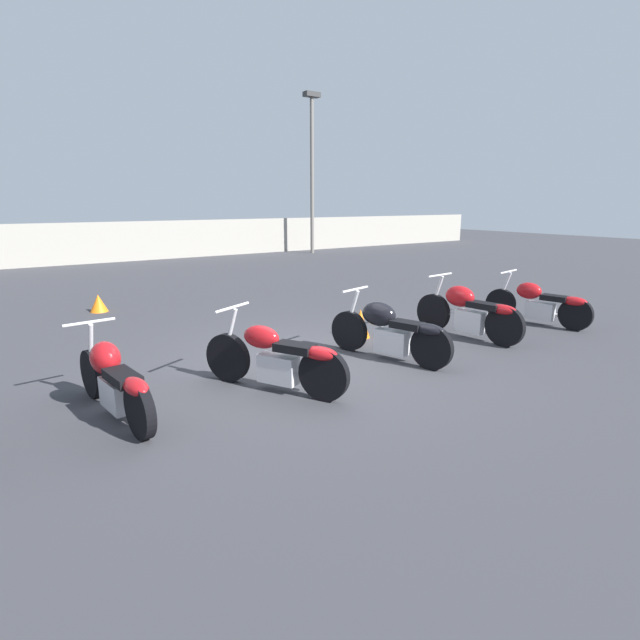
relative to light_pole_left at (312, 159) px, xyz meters
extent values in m
plane|color=#38383D|center=(-8.58, -13.01, -4.02)|extent=(60.00, 60.00, 0.00)
cube|color=#9E998E|center=(-8.58, 1.35, -3.26)|extent=(40.00, 0.04, 1.51)
cylinder|color=slate|center=(0.00, 0.00, -0.76)|extent=(0.16, 0.16, 6.51)
cube|color=#333333|center=(0.00, 0.00, 2.59)|extent=(0.70, 0.35, 0.20)
cylinder|color=black|center=(-11.45, -12.68, -3.73)|extent=(0.17, 0.58, 0.57)
cylinder|color=black|center=(-11.28, -14.07, -3.73)|extent=(0.17, 0.58, 0.57)
cube|color=silver|center=(-11.36, -13.44, -3.76)|extent=(0.26, 0.53, 0.32)
ellipsoid|color=#AD1419|center=(-11.39, -13.21, -3.41)|extent=(0.35, 0.46, 0.36)
cube|color=black|center=(-11.33, -13.68, -3.50)|extent=(0.30, 0.55, 0.10)
ellipsoid|color=#AD1419|center=(-11.29, -14.02, -3.50)|extent=(0.25, 0.46, 0.16)
cylinder|color=silver|center=(-11.44, -12.78, -3.09)|extent=(0.56, 0.10, 0.04)
cylinder|color=silver|center=(-11.45, -12.73, -3.41)|extent=(0.08, 0.25, 0.62)
cylinder|color=silver|center=(-11.22, -13.57, -3.82)|extent=(0.15, 0.70, 0.07)
cylinder|color=black|center=(-9.92, -13.07, -3.70)|extent=(0.38, 0.60, 0.62)
cylinder|color=black|center=(-9.28, -14.29, -3.70)|extent=(0.38, 0.60, 0.62)
cube|color=silver|center=(-9.57, -13.74, -3.74)|extent=(0.41, 0.53, 0.34)
ellipsoid|color=#AD1419|center=(-9.68, -13.54, -3.36)|extent=(0.44, 0.54, 0.28)
cube|color=black|center=(-9.46, -13.95, -3.43)|extent=(0.43, 0.53, 0.10)
ellipsoid|color=#AD1419|center=(-9.30, -14.25, -3.45)|extent=(0.38, 0.48, 0.16)
cylinder|color=silver|center=(-9.87, -13.16, -3.04)|extent=(0.59, 0.34, 0.04)
cylinder|color=silver|center=(-9.90, -13.12, -3.37)|extent=(0.16, 0.25, 0.65)
cylinder|color=silver|center=(-9.40, -13.81, -3.80)|extent=(0.35, 0.59, 0.07)
cylinder|color=black|center=(-7.81, -12.86, -3.71)|extent=(0.26, 0.62, 0.62)
cylinder|color=black|center=(-7.44, -14.21, -3.71)|extent=(0.26, 0.62, 0.62)
cube|color=silver|center=(-7.61, -13.61, -3.74)|extent=(0.33, 0.54, 0.34)
ellipsoid|color=black|center=(-7.67, -13.38, -3.36)|extent=(0.44, 0.61, 0.35)
cube|color=black|center=(-7.54, -13.84, -3.45)|extent=(0.35, 0.51, 0.10)
ellipsoid|color=black|center=(-7.45, -14.16, -3.46)|extent=(0.31, 0.48, 0.16)
cylinder|color=silver|center=(-7.79, -12.96, -3.05)|extent=(0.61, 0.20, 0.04)
cylinder|color=silver|center=(-7.80, -12.91, -3.38)|extent=(0.12, 0.26, 0.64)
cylinder|color=silver|center=(-7.45, -13.71, -3.80)|extent=(0.22, 0.55, 0.07)
cylinder|color=black|center=(-5.81, -12.71, -3.69)|extent=(0.18, 0.66, 0.65)
cylinder|color=black|center=(-5.65, -14.08, -3.69)|extent=(0.18, 0.66, 0.65)
cube|color=silver|center=(-5.72, -13.46, -3.72)|extent=(0.26, 0.51, 0.36)
ellipsoid|color=#AD1419|center=(-5.75, -13.23, -3.33)|extent=(0.36, 0.56, 0.35)
cube|color=black|center=(-5.69, -13.70, -3.42)|extent=(0.30, 0.57, 0.10)
ellipsoid|color=#AD1419|center=(-5.65, -14.03, -3.43)|extent=(0.25, 0.46, 0.16)
cylinder|color=silver|center=(-5.80, -12.81, -3.01)|extent=(0.65, 0.11, 0.04)
cylinder|color=silver|center=(-5.80, -12.76, -3.35)|extent=(0.08, 0.26, 0.66)
cylinder|color=silver|center=(-5.58, -13.59, -3.79)|extent=(0.16, 0.74, 0.07)
cylinder|color=black|center=(-4.01, -12.81, -3.72)|extent=(0.21, 0.59, 0.58)
cylinder|color=black|center=(-3.75, -14.17, -3.72)|extent=(0.21, 0.59, 0.58)
cube|color=silver|center=(-3.87, -13.56, -3.75)|extent=(0.29, 0.53, 0.32)
ellipsoid|color=#AD1419|center=(-3.91, -13.32, -3.40)|extent=(0.35, 0.51, 0.31)
cube|color=black|center=(-3.82, -13.79, -3.48)|extent=(0.32, 0.49, 0.10)
ellipsoid|color=#AD1419|center=(-3.75, -14.12, -3.49)|extent=(0.28, 0.47, 0.16)
cylinder|color=silver|center=(-3.99, -12.90, -3.08)|extent=(0.68, 0.17, 0.04)
cylinder|color=silver|center=(-4.00, -12.86, -3.40)|extent=(0.10, 0.25, 0.63)
cylinder|color=silver|center=(-3.72, -13.67, -3.81)|extent=(0.20, 0.66, 0.07)
cone|color=orange|center=(-7.20, -12.37, -3.77)|extent=(0.33, 0.33, 0.49)
cone|color=orange|center=(-10.44, -7.71, -3.83)|extent=(0.36, 0.36, 0.36)
camera|label=1|loc=(-12.37, -18.74, -1.77)|focal=28.00mm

